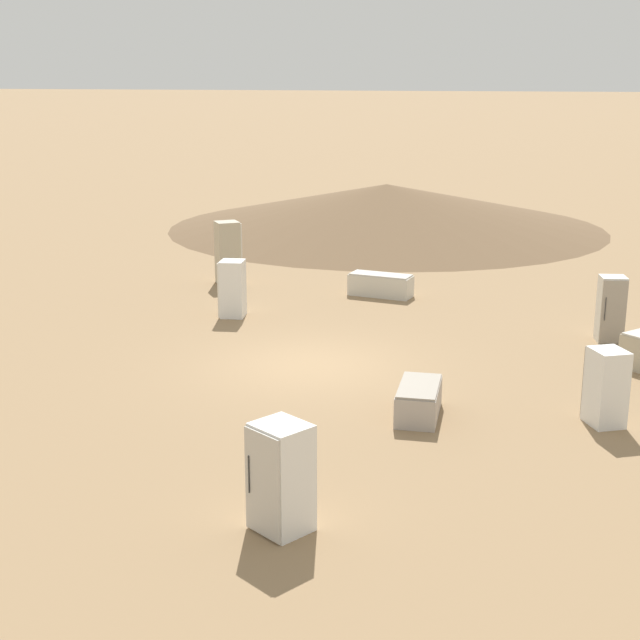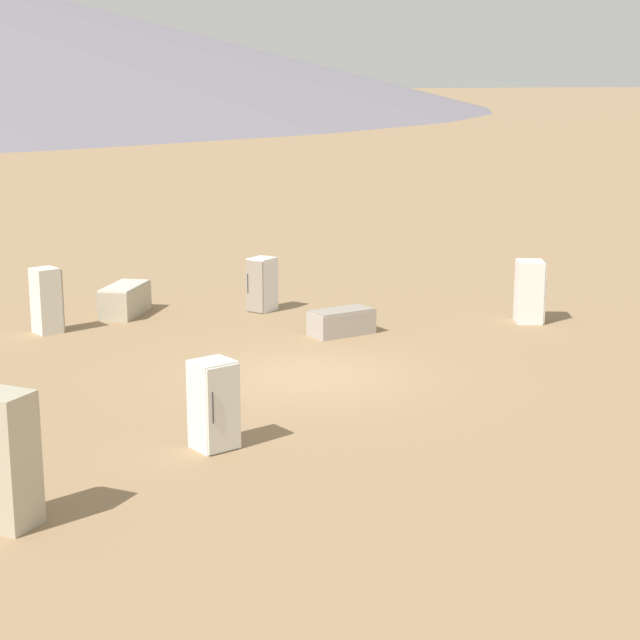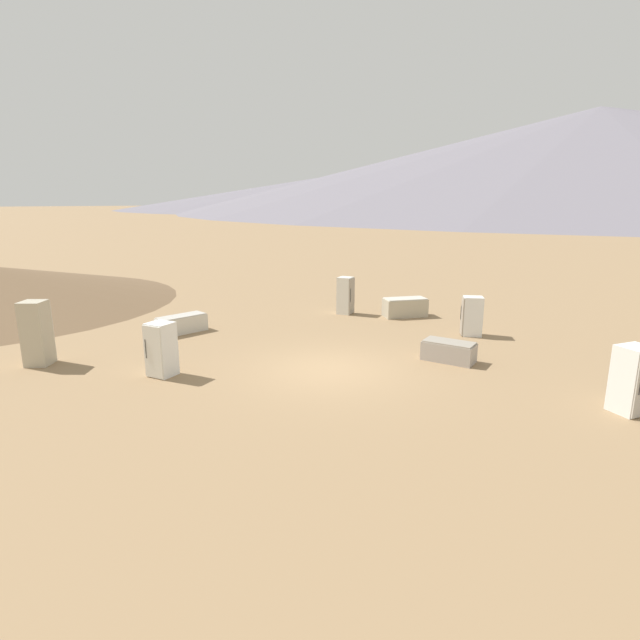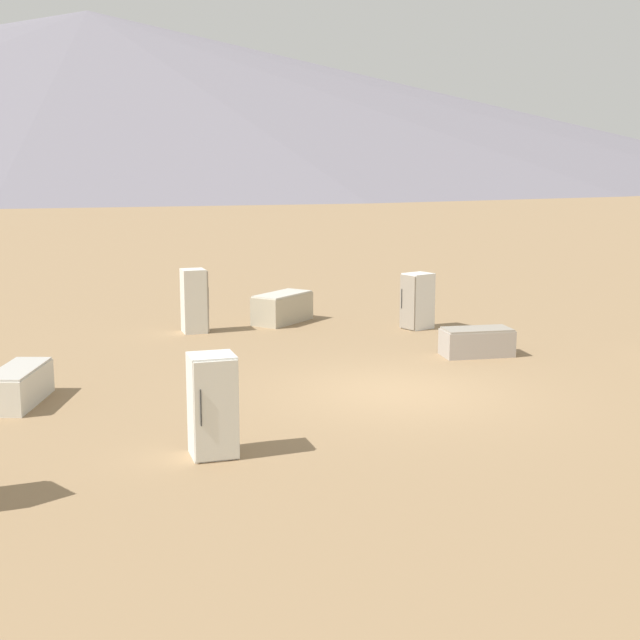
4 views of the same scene
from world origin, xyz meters
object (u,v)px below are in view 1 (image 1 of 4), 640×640
object	(u,v)px
discarded_fridge_2	(419,401)
discarded_fridge_1	(611,309)
discarded_fridge_0	(232,289)
discarded_fridge_5	(281,478)
discarded_fridge_4	(228,253)
discarded_fridge_7	(381,285)
discarded_fridge_3	(606,387)

from	to	relation	value
discarded_fridge_2	discarded_fridge_1	bearing A→B (deg)	56.08
discarded_fridge_0	discarded_fridge_5	world-z (taller)	discarded_fridge_5
discarded_fridge_1	discarded_fridge_4	world-z (taller)	discarded_fridge_4
discarded_fridge_2	discarded_fridge_4	distance (m)	12.17
discarded_fridge_7	discarded_fridge_5	bearing A→B (deg)	-165.17
discarded_fridge_3	discarded_fridge_5	world-z (taller)	discarded_fridge_5
discarded_fridge_2	discarded_fridge_3	world-z (taller)	discarded_fridge_3
discarded_fridge_0	discarded_fridge_1	xyz separation A→B (m)	(9.36, 1.57, 0.04)
discarded_fridge_5	discarded_fridge_0	bearing A→B (deg)	-34.57
discarded_fridge_0	discarded_fridge_7	world-z (taller)	discarded_fridge_0
discarded_fridge_0	discarded_fridge_1	distance (m)	9.49
discarded_fridge_2	discarded_fridge_0	bearing A→B (deg)	131.70
discarded_fridge_0	discarded_fridge_4	xyz separation A→B (m)	(-2.06, 3.47, 0.20)
discarded_fridge_1	discarded_fridge_5	distance (m)	11.86
discarded_fridge_1	discarded_fridge_3	distance (m)	5.60
discarded_fridge_3	discarded_fridge_4	world-z (taller)	discarded_fridge_4
discarded_fridge_4	discarded_fridge_1	bearing A→B (deg)	35.69
discarded_fridge_0	discarded_fridge_7	size ratio (longest dim) A/B	0.82
discarded_fridge_2	discarded_fridge_7	xyz separation A→B (m)	(-3.90, 8.71, 0.02)
discarded_fridge_0	discarded_fridge_2	size ratio (longest dim) A/B	0.91
discarded_fridge_0	discarded_fridge_3	distance (m)	10.65
discarded_fridge_4	discarded_fridge_7	world-z (taller)	discarded_fridge_4
discarded_fridge_0	discarded_fridge_3	world-z (taller)	discarded_fridge_0
discarded_fridge_3	discarded_fridge_7	bearing A→B (deg)	96.03
discarded_fridge_5	discarded_fridge_7	size ratio (longest dim) A/B	0.86
discarded_fridge_5	discarded_fridge_7	bearing A→B (deg)	-52.64
discarded_fridge_4	discarded_fridge_7	xyz separation A→B (m)	(4.85, 0.28, -0.63)
discarded_fridge_4	discarded_fridge_0	bearing A→B (deg)	-14.20
discarded_fridge_2	discarded_fridge_4	size ratio (longest dim) A/B	0.86
discarded_fridge_3	discarded_fridge_4	bearing A→B (deg)	111.54
discarded_fridge_7	discarded_fridge_0	bearing A→B (deg)	143.89
discarded_fridge_1	discarded_fridge_3	xyz separation A→B (m)	(0.51, -5.57, -0.08)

